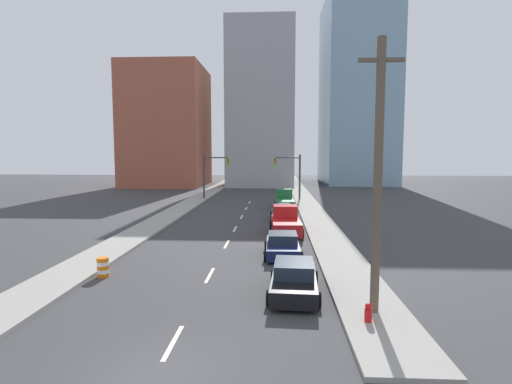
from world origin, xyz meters
name	(u,v)px	position (x,y,z in m)	size (l,w,h in m)	color
ground_plane	(154,377)	(0.00, 0.00, 0.00)	(200.00, 200.00, 0.00)	#38383A
sidewalk_left	(206,194)	(-6.95, 47.12, 0.09)	(2.65, 94.23, 0.17)	gray
sidewalk_right	(302,195)	(6.95, 47.12, 0.09)	(2.65, 94.23, 0.17)	gray
lane_stripe_at_2m	(173,342)	(0.00, 2.00, 0.00)	(0.16, 2.40, 0.01)	beige
lane_stripe_at_9m	(210,275)	(0.00, 9.06, 0.00)	(0.16, 2.40, 0.01)	beige
lane_stripe_at_16m	(227,244)	(0.00, 15.87, 0.00)	(0.16, 2.40, 0.01)	beige
lane_stripe_at_21m	(235,229)	(0.00, 21.23, 0.00)	(0.16, 2.40, 0.01)	beige
lane_stripe_at_27m	(242,217)	(0.00, 27.36, 0.00)	(0.16, 2.40, 0.01)	beige
lane_stripe_at_33m	(246,208)	(0.00, 33.19, 0.00)	(0.16, 2.40, 0.01)	beige
lane_stripe_at_39m	(249,202)	(0.00, 38.62, 0.00)	(0.16, 2.40, 0.01)	beige
building_brick_left	(167,127)	(-17.10, 64.29, 10.92)	(14.00, 16.00, 21.84)	#9E513D
building_office_center	(261,109)	(0.37, 68.29, 14.66)	(12.00, 20.00, 29.31)	#99999E
building_glass_right	(356,92)	(19.28, 72.29, 18.20)	(13.00, 20.00, 36.40)	#7A9EB7
traffic_signal_left	(211,171)	(-5.15, 41.15, 3.76)	(3.44, 0.35, 5.88)	#38383D
traffic_signal_right	(292,171)	(5.34, 41.15, 3.76)	(3.44, 0.35, 5.88)	#38383D
utility_pole_right_near	(378,177)	(6.93, 4.44, 5.17)	(1.60, 0.32, 10.08)	brown
traffic_barrel	(103,267)	(-5.18, 8.55, 0.47)	(0.56, 0.56, 0.95)	orange
fire_hydrant	(368,315)	(6.51, 3.52, 0.41)	(0.26, 0.26, 0.84)	red
sedan_black	(294,279)	(4.06, 6.64, 0.65)	(2.34, 4.71, 1.42)	black
sedan_navy	(283,245)	(3.67, 13.03, 0.62)	(2.21, 4.26, 1.36)	#141E47
pickup_truck_red	(286,222)	(4.00, 19.64, 0.84)	(2.49, 5.36, 2.05)	red
sedan_teal	(282,213)	(3.80, 25.51, 0.68)	(2.13, 4.26, 1.50)	#196B75
pickup_truck_green	(284,201)	(4.17, 32.95, 0.86)	(2.29, 6.10, 2.13)	#1E6033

